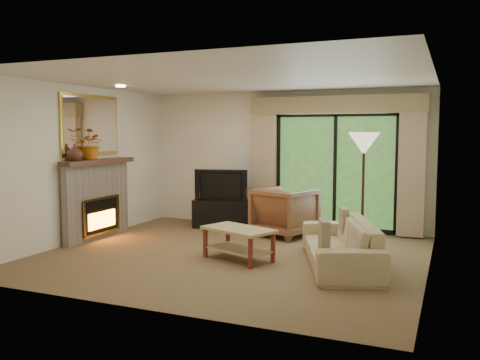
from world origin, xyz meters
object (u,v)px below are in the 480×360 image
at_px(media_console, 222,213).
at_px(sofa, 340,243).
at_px(armchair, 285,212).
at_px(coffee_table, 239,244).

height_order(media_console, sofa, sofa).
height_order(armchair, coffee_table, armchair).
distance_m(media_console, armchair, 1.41).
relative_size(armchair, coffee_table, 0.91).
bearing_deg(media_console, coffee_table, -71.73).
relative_size(sofa, coffee_table, 2.08).
height_order(armchair, sofa, armchair).
xyz_separation_m(media_console, armchair, (1.36, -0.31, 0.16)).
distance_m(media_console, sofa, 3.31).
bearing_deg(sofa, armchair, -161.72).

